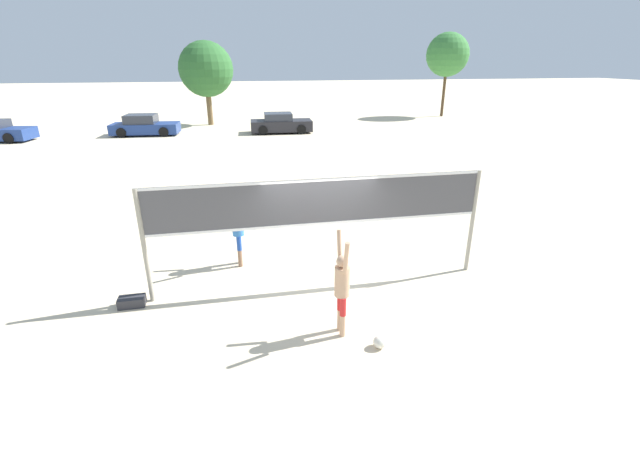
# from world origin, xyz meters

# --- Properties ---
(ground_plane) EXTENTS (200.00, 200.00, 0.00)m
(ground_plane) POSITION_xyz_m (0.00, 0.00, 0.00)
(ground_plane) COLOR beige
(volleyball_net) EXTENTS (7.50, 0.10, 2.52)m
(volleyball_net) POSITION_xyz_m (0.00, 0.00, 1.84)
(volleyball_net) COLOR gray
(volleyball_net) RESTS_ON ground_plane
(player_spiker) EXTENTS (0.28, 0.69, 2.01)m
(player_spiker) POSITION_xyz_m (0.02, -1.95, 1.05)
(player_spiker) COLOR tan
(player_spiker) RESTS_ON ground_plane
(player_blocker) EXTENTS (0.28, 0.69, 1.99)m
(player_blocker) POSITION_xyz_m (-1.78, 1.39, 1.04)
(player_blocker) COLOR #8C664C
(player_blocker) RESTS_ON ground_plane
(volleyball) EXTENTS (0.24, 0.24, 0.24)m
(volleyball) POSITION_xyz_m (0.59, -2.53, 0.12)
(volleyball) COLOR silver
(volleyball) RESTS_ON ground_plane
(gear_bag) EXTENTS (0.54, 0.30, 0.21)m
(gear_bag) POSITION_xyz_m (-4.09, -0.15, 0.10)
(gear_bag) COLOR #2D2D33
(gear_bag) RESTS_ON ground_plane
(parked_car_near) EXTENTS (4.51, 2.23, 1.38)m
(parked_car_near) POSITION_xyz_m (-7.62, 22.98, 0.61)
(parked_car_near) COLOR navy
(parked_car_near) RESTS_ON ground_plane
(parked_car_mid) EXTENTS (4.35, 2.17, 1.36)m
(parked_car_mid) POSITION_xyz_m (1.65, 22.17, 0.62)
(parked_car_mid) COLOR #232328
(parked_car_mid) RESTS_ON ground_plane
(tree_left_cluster) EXTENTS (3.69, 3.69, 7.09)m
(tree_left_cluster) POSITION_xyz_m (17.19, 28.68, 5.23)
(tree_left_cluster) COLOR #4C3823
(tree_left_cluster) RESTS_ON ground_plane
(tree_right_cluster) EXTENTS (4.11, 4.11, 6.22)m
(tree_right_cluster) POSITION_xyz_m (-3.38, 27.24, 4.15)
(tree_right_cluster) COLOR brown
(tree_right_cluster) RESTS_ON ground_plane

